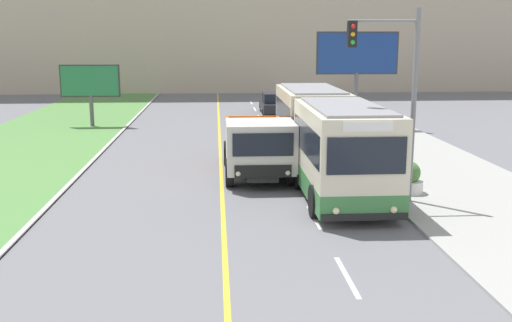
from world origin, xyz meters
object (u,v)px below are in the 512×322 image
object	(u,v)px
billboard_small	(90,83)
planter_round_third	(345,134)
planter_round_second	(367,152)
car_distant	(274,104)
planter_round_near	(408,179)
dump_truck	(259,148)
billboard_large	(357,57)
city_bus	(325,137)
traffic_light_mast	(395,82)

from	to	relation	value
billboard_small	planter_round_third	bearing A→B (deg)	-26.92
billboard_small	planter_round_second	world-z (taller)	billboard_small
car_distant	planter_round_near	bearing A→B (deg)	-83.81
dump_truck	billboard_large	distance (m)	14.01
billboard_small	planter_round_second	bearing A→B (deg)	-40.93
dump_truck	car_distant	distance (m)	20.14
city_bus	traffic_light_mast	bearing A→B (deg)	-67.29
planter_round_near	planter_round_second	distance (m)	4.94
dump_truck	planter_round_third	world-z (taller)	dump_truck
city_bus	car_distant	distance (m)	20.13
city_bus	planter_round_second	bearing A→B (deg)	46.44
car_distant	city_bus	bearing A→B (deg)	-89.94
car_distant	planter_round_third	size ratio (longest dim) A/B	4.13
car_distant	planter_round_second	xyz separation A→B (m)	(2.27, -17.74, -0.15)
city_bus	planter_round_second	world-z (taller)	city_bus
billboard_large	billboard_small	distance (m)	15.87
dump_truck	planter_round_second	distance (m)	5.31
dump_truck	planter_round_third	size ratio (longest dim) A/B	6.21
traffic_light_mast	billboard_large	distance (m)	15.96
billboard_small	planter_round_near	xyz separation A→B (m)	(14.08, -16.97, -2.08)
dump_truck	planter_round_second	world-z (taller)	dump_truck
dump_truck	planter_round_near	distance (m)	5.69
car_distant	planter_round_third	xyz separation A→B (m)	(2.38, -12.81, -0.15)
planter_round_second	billboard_small	bearing A→B (deg)	139.07
billboard_large	planter_round_second	world-z (taller)	billboard_large
car_distant	planter_round_third	bearing A→B (deg)	-79.47
billboard_large	planter_round_third	size ratio (longest dim) A/B	5.43
city_bus	traffic_light_mast	size ratio (longest dim) A/B	2.04
city_bus	planter_round_near	size ratio (longest dim) A/B	11.53
dump_truck	planter_round_near	bearing A→B (deg)	-28.49
billboard_large	planter_round_third	world-z (taller)	billboard_large
billboard_small	traffic_light_mast	bearing A→B (deg)	-53.87
traffic_light_mast	planter_round_second	bearing A→B (deg)	83.01
dump_truck	billboard_large	size ratio (longest dim) A/B	1.14
city_bus	dump_truck	world-z (taller)	city_bus
city_bus	planter_round_third	world-z (taller)	city_bus
car_distant	billboard_large	xyz separation A→B (m)	(4.01, -7.96, 3.55)
billboard_small	planter_round_third	size ratio (longest dim) A/B	3.59
billboard_small	planter_round_third	distance (m)	15.84
planter_round_second	city_bus	bearing A→B (deg)	-133.56
traffic_light_mast	planter_round_near	distance (m)	3.66
planter_round_near	planter_round_third	world-z (taller)	planter_round_near
dump_truck	billboard_small	distance (m)	16.99
planter_round_near	car_distant	bearing A→B (deg)	96.19
city_bus	traffic_light_mast	distance (m)	4.55
dump_truck	billboard_small	xyz separation A→B (m)	(-9.11, 14.28, 1.44)
dump_truck	billboard_large	world-z (taller)	billboard_large
billboard_large	planter_round_second	bearing A→B (deg)	-100.12
city_bus	billboard_small	xyz separation A→B (m)	(-11.64, 14.40, 1.01)
billboard_small	planter_round_near	bearing A→B (deg)	-50.33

